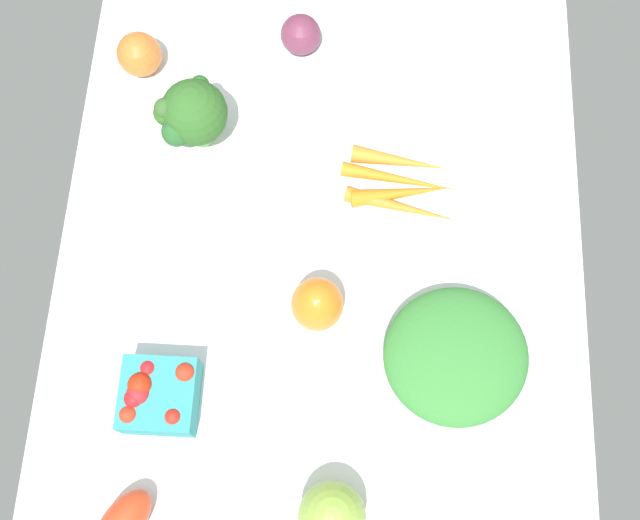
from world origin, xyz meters
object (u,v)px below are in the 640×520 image
object	(u,v)px
leafy_greens_clump	(456,356)
bell_pepper_orange	(319,304)
heirloom_tomato_green	(332,516)
red_onion_near_basket	(301,35)
carrot_bunch	(400,184)
berry_basket	(157,395)
heirloom_tomato_orange	(139,54)
broccoli_head	(191,114)

from	to	relation	value
leafy_greens_clump	bell_pepper_orange	distance (cm)	19.68
leafy_greens_clump	heirloom_tomato_green	xyz separation A→B (cm)	(21.31, -15.72, 0.99)
bell_pepper_orange	red_onion_near_basket	world-z (taller)	bell_pepper_orange
carrot_bunch	heirloom_tomato_green	xyz separation A→B (cm)	(47.15, -8.03, 3.02)
leafy_greens_clump	heirloom_tomato_green	world-z (taller)	heirloom_tomato_green
bell_pepper_orange	red_onion_near_basket	distance (cm)	44.36
red_onion_near_basket	heirloom_tomato_green	distance (cm)	71.66
berry_basket	heirloom_tomato_orange	xyz separation A→B (cm)	(-52.14, -9.09, 0.20)
bell_pepper_orange	berry_basket	bearing A→B (deg)	-57.67
bell_pepper_orange	heirloom_tomato_green	xyz separation A→B (cm)	(27.14, 3.03, -0.32)
carrot_bunch	red_onion_near_basket	world-z (taller)	red_onion_near_basket
leafy_greens_clump	berry_basket	bearing A→B (deg)	-79.49
carrot_bunch	heirloom_tomato_green	size ratio (longest dim) A/B	2.08
leafy_greens_clump	heirloom_tomato_green	distance (cm)	26.50
bell_pepper_orange	berry_basket	world-z (taller)	bell_pepper_orange
heirloom_tomato_green	heirloom_tomato_orange	bearing A→B (deg)	-153.53
red_onion_near_basket	heirloom_tomato_orange	size ratio (longest dim) A/B	0.92
broccoli_head	heirloom_tomato_green	xyz separation A→B (cm)	(53.74, 22.82, -3.34)
heirloom_tomato_green	broccoli_head	bearing A→B (deg)	-156.99
bell_pepper_orange	berry_basket	size ratio (longest dim) A/B	0.94
carrot_bunch	berry_basket	xyz separation A→B (cm)	(33.18, -31.86, 1.98)
carrot_bunch	red_onion_near_basket	distance (cm)	29.06
carrot_bunch	leafy_greens_clump	bearing A→B (deg)	16.58
heirloom_tomato_green	carrot_bunch	bearing A→B (deg)	170.34
berry_basket	red_onion_near_basket	size ratio (longest dim) A/B	1.55
red_onion_near_basket	heirloom_tomato_green	world-z (taller)	heirloom_tomato_green
heirloom_tomato_green	berry_basket	bearing A→B (deg)	-120.38
broccoli_head	heirloom_tomato_orange	size ratio (longest dim) A/B	1.83
heirloom_tomato_green	red_onion_near_basket	bearing A→B (deg)	-173.42
berry_basket	broccoli_head	bearing A→B (deg)	178.54
broccoli_head	berry_basket	xyz separation A→B (cm)	(39.77, -1.01, -4.38)
heirloom_tomato_orange	berry_basket	bearing A→B (deg)	9.89
berry_basket	heirloom_tomato_orange	distance (cm)	52.93
red_onion_near_basket	heirloom_tomato_orange	xyz separation A→B (cm)	(5.07, -24.71, 0.27)
broccoli_head	berry_basket	bearing A→B (deg)	-1.46
broccoli_head	heirloom_tomato_green	world-z (taller)	broccoli_head
leafy_greens_clump	heirloom_tomato_green	bearing A→B (deg)	-36.42
broccoli_head	bell_pepper_orange	bearing A→B (deg)	36.66
bell_pepper_orange	leafy_greens_clump	bearing A→B (deg)	72.72
red_onion_near_basket	heirloom_tomato_green	bearing A→B (deg)	6.58
carrot_bunch	bell_pepper_orange	distance (cm)	23.10
leafy_greens_clump	carrot_bunch	size ratio (longest dim) A/B	1.10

